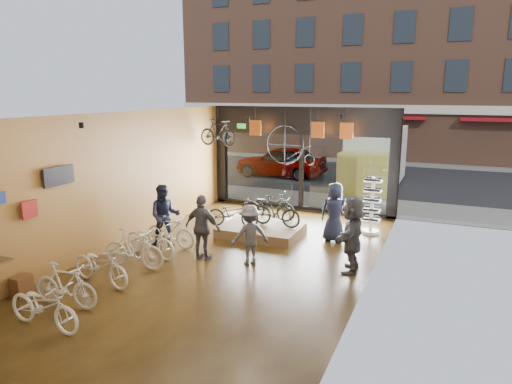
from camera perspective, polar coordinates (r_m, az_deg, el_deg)
The scene contains 35 objects.
ground_plane at distance 12.07m, azimuth -3.17°, elevation -8.75°, with size 7.00×12.00×0.04m, color black.
ceiling at distance 11.26m, azimuth -3.40°, elevation 9.79°, with size 7.00×12.00×0.04m, color black.
wall_left at distance 13.43m, azimuth -16.87°, elevation 1.44°, with size 0.04×12.00×3.80m, color olive.
wall_right at distance 10.47m, azimuth 14.26°, elevation -1.42°, with size 0.04×12.00×3.80m, color beige.
wall_back at distance 6.90m, azimuth -26.42°, elevation -9.63°, with size 7.00×0.04×3.80m, color beige.
storefront at distance 17.01m, azimuth 5.75°, elevation 4.14°, with size 7.00×0.26×3.80m, color black, non-canonical shape.
exit_sign at distance 17.64m, azimuth -1.82°, elevation 8.25°, with size 0.35×0.06×0.18m, color #198C26.
street_road at distance 25.93m, azimuth 11.66°, elevation 2.54°, with size 30.00×18.00×0.02m, color black.
sidewalk_near at distance 18.49m, azimuth 6.75°, elevation -1.02°, with size 30.00×2.40×0.12m, color slate.
sidewalk_far at distance 29.81m, azimuth 13.24°, elevation 3.87°, with size 30.00×2.00×0.12m, color slate.
opposite_building at distance 32.08m, azimuth 14.70°, elevation 16.82°, with size 26.00×5.00×14.00m, color brown.
street_car at distance 23.75m, azimuth 3.16°, elevation 3.85°, with size 1.88×4.67×1.59m, color gray.
box_truck at distance 21.52m, azimuth 14.46°, elevation 4.02°, with size 2.26×6.77×2.67m, color silver, non-canonical shape.
floor_bike_0 at distance 9.57m, azimuth -24.99°, elevation -12.75°, with size 0.60×1.73×0.91m, color beige.
floor_bike_1 at distance 10.29m, azimuth -22.75°, elevation -10.68°, with size 0.44×1.55×0.93m, color beige.
floor_bike_2 at distance 11.12m, azimuth -18.85°, elevation -8.65°, with size 0.62×1.76×0.93m, color beige.
floor_bike_3 at distance 11.84m, azimuth -15.07°, elevation -6.87°, with size 0.48×1.70×1.02m, color beige.
floor_bike_4 at distance 12.56m, azimuth -13.10°, elevation -5.84°, with size 0.62×1.78×0.93m, color beige.
floor_bike_5 at distance 13.16m, azimuth -10.67°, elevation -4.87°, with size 0.44×1.56×0.94m, color beige.
display_platform at distance 14.11m, azimuth 0.67°, elevation -4.82°, with size 2.40×1.80×0.30m, color #513525.
display_bike_left at distance 13.90m, azimuth -2.91°, elevation -2.66°, with size 0.56×1.60×0.84m, color black.
display_bike_mid at distance 13.91m, azimuth 2.56°, elevation -2.43°, with size 0.44×1.57×0.94m, color black.
display_bike_right at distance 14.58m, azimuth 1.52°, elevation -1.74°, with size 0.62×1.77×0.93m, color black.
customer_1 at distance 13.16m, azimuth -11.32°, elevation -2.95°, with size 0.88×0.68×1.80m, color #161C33.
customer_2 at distance 12.01m, azimuth -6.71°, elevation -4.43°, with size 1.02×0.42×1.73m, color #3F3F44.
customer_3 at distance 11.61m, azimuth -0.79°, elevation -5.41°, with size 1.00×0.58×1.55m, color #3F3F44.
customer_4 at distance 13.54m, azimuth 9.80°, elevation -2.51°, with size 0.87×0.56×1.77m, color #161C33.
customer_5 at distance 11.38m, azimuth 11.90°, elevation -5.20°, with size 1.74×0.55×1.88m, color #3F3F44.
sunglasses_rack at distance 14.53m, azimuth 14.29°, elevation -1.66°, with size 0.53×0.43×1.79m, color white, non-canonical shape.
wall_merch at distance 11.09m, azimuth -27.74°, elevation -4.93°, with size 0.40×2.40×2.60m, color navy, non-canonical shape.
penny_farthing at distance 15.70m, azimuth 4.58°, elevation 5.69°, with size 1.70×0.06×1.36m, color black, non-canonical shape.
hung_bike at distance 16.21m, azimuth -4.77°, elevation 7.40°, with size 0.45×1.58×0.95m, color black.
jersey_left at distance 16.67m, azimuth -0.10°, elevation 8.01°, with size 0.45×0.03×0.55m, color #CC5919.
jersey_mid at distance 15.90m, azimuth 7.72°, elevation 7.69°, with size 0.45×0.03×0.55m, color #CC5919.
jersey_right at distance 15.66m, azimuth 11.24°, elevation 7.49°, with size 0.45×0.03×0.55m, color #CC5919.
Camera 1 is at (5.02, -10.07, 4.34)m, focal length 32.00 mm.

